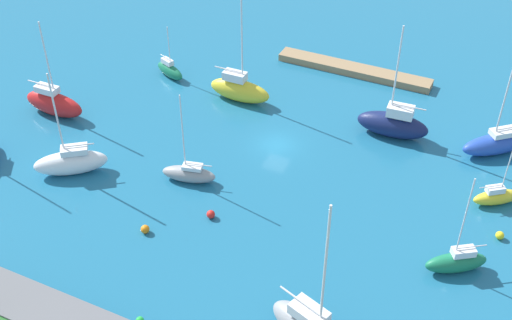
{
  "coord_description": "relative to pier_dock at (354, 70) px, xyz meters",
  "views": [
    {
      "loc": [
        -21.57,
        50.72,
        40.59
      ],
      "look_at": [
        0.0,
        5.07,
        1.5
      ],
      "focal_mm": 45.87,
      "sensor_mm": 36.0,
      "label": 1
    }
  ],
  "objects": [
    {
      "name": "sailboat_navy_off_beacon",
      "position": [
        -7.88,
        10.84,
        1.08
      ],
      "size": [
        7.71,
        3.23,
        12.69
      ],
      "rotation": [
        0.0,
        0.0,
        0.07
      ],
      "color": "#141E4C",
      "rests_on": "water"
    },
    {
      "name": "mooring_buoy_yellow",
      "position": [
        -20.8,
        22.01,
        -0.06
      ],
      "size": [
        0.75,
        0.75,
        0.75
      ],
      "primitive_type": "sphere",
      "color": "yellow",
      "rests_on": "water"
    },
    {
      "name": "water",
      "position": [
        2.51,
        17.64,
        -0.43
      ],
      "size": [
        160.0,
        160.0,
        0.0
      ],
      "primitive_type": "plane",
      "color": "#1E668C",
      "rests_on": "ground"
    },
    {
      "name": "mooring_buoy_orange",
      "position": [
        7.72,
        34.64,
        -0.04
      ],
      "size": [
        0.78,
        0.78,
        0.78
      ],
      "primitive_type": "sphere",
      "color": "orange",
      "rests_on": "water"
    },
    {
      "name": "sailboat_green_lone_north",
      "position": [
        -18.03,
        27.43,
        0.58
      ],
      "size": [
        5.29,
        4.29,
        9.87
      ],
      "rotation": [
        0.0,
        0.0,
        0.59
      ],
      "color": "#19724C",
      "rests_on": "water"
    },
    {
      "name": "sailboat_green_west_end",
      "position": [
        19.83,
        10.42,
        0.49
      ],
      "size": [
        4.72,
        2.9,
        6.7
      ],
      "rotation": [
        0.0,
        0.0,
        2.76
      ],
      "color": "#19724C",
      "rests_on": "water"
    },
    {
      "name": "sailboat_gray_lone_south",
      "position": [
        7.82,
        26.66,
        0.44
      ],
      "size": [
        5.56,
        2.94,
        9.75
      ],
      "rotation": [
        0.0,
        0.0,
        0.23
      ],
      "color": "gray",
      "rests_on": "water"
    },
    {
      "name": "sailboat_yellow_inner_mooring",
      "position": [
        -19.68,
        17.36,
        0.4
      ],
      "size": [
        4.58,
        3.9,
        7.89
      ],
      "rotation": [
        0.0,
        0.0,
        3.78
      ],
      "color": "yellow",
      "rests_on": "water"
    },
    {
      "name": "sailboat_blue_far_north",
      "position": [
        -18.27,
        9.31,
        0.74
      ],
      "size": [
        7.1,
        6.58,
        10.33
      ],
      "rotation": [
        0.0,
        0.0,
        0.71
      ],
      "color": "#2347B2",
      "rests_on": "water"
    },
    {
      "name": "sailboat_red_east_end",
      "position": [
        27.07,
        22.94,
        1.08
      ],
      "size": [
        7.34,
        2.23,
        11.32
      ],
      "rotation": [
        0.0,
        0.0,
        3.16
      ],
      "color": "red",
      "rests_on": "water"
    },
    {
      "name": "pier_dock",
      "position": [
        0.0,
        0.0,
        0.0
      ],
      "size": [
        19.09,
        2.32,
        0.87
      ],
      "primitive_type": "cube",
      "color": "#997A56",
      "rests_on": "ground"
    },
    {
      "name": "sailboat_white_far_south",
      "position": [
        18.87,
        30.5,
        0.88
      ],
      "size": [
        7.09,
        6.1,
        11.29
      ],
      "rotation": [
        0.0,
        0.0,
        0.64
      ],
      "color": "white",
      "rests_on": "water"
    },
    {
      "name": "sailboat_yellow_by_breakwater",
      "position": [
        9.88,
        11.54,
        1.03
      ],
      "size": [
        7.32,
        2.38,
        12.6
      ],
      "rotation": [
        0.0,
        0.0,
        3.16
      ],
      "color": "yellow",
      "rests_on": "water"
    },
    {
      "name": "mooring_buoy_red",
      "position": [
        3.39,
        30.45,
        -0.04
      ],
      "size": [
        0.78,
        0.78,
        0.78
      ],
      "primitive_type": "sphere",
      "color": "red",
      "rests_on": "water"
    }
  ]
}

